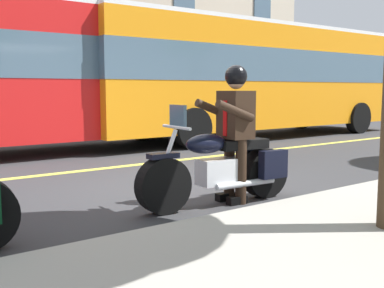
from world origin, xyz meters
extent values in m
plane|color=#333335|center=(0.00, 0.00, 0.00)|extent=(80.00, 80.00, 0.00)
cube|color=#E5DB4C|center=(0.00, -2.00, 0.01)|extent=(60.00, 0.16, 0.01)
cylinder|color=black|center=(0.86, 1.22, 0.33)|extent=(0.67, 0.25, 0.66)
cylinder|color=black|center=(-0.68, 1.33, 0.33)|extent=(0.67, 0.25, 0.66)
cube|color=silver|center=(0.07, 1.28, 0.42)|extent=(0.58, 0.32, 0.32)
ellipsoid|color=black|center=(0.27, 1.26, 0.78)|extent=(0.58, 0.32, 0.24)
cube|color=black|center=(-0.28, 1.30, 0.74)|extent=(0.72, 0.33, 0.12)
cube|color=black|center=(-0.62, 1.54, 0.48)|extent=(0.41, 0.15, 0.36)
cube|color=black|center=(-0.65, 1.11, 0.48)|extent=(0.41, 0.15, 0.36)
cylinder|color=silver|center=(0.84, 1.22, 0.60)|extent=(0.35, 0.07, 0.76)
cylinder|color=silver|center=(0.68, 1.23, 1.00)|extent=(0.08, 0.60, 0.04)
cube|color=black|center=(0.86, 1.22, 0.68)|extent=(0.37, 0.18, 0.06)
cylinder|color=silver|center=(-0.22, 1.46, 0.26)|extent=(0.90, 0.14, 0.08)
cube|color=slate|center=(0.66, 1.24, 1.12)|extent=(0.06, 0.32, 0.28)
cylinder|color=black|center=(-0.17, 1.41, 0.42)|extent=(0.14, 0.14, 0.84)
cube|color=black|center=(-0.12, 1.41, 0.05)|extent=(0.27, 0.13, 0.10)
cylinder|color=black|center=(-0.19, 1.17, 0.42)|extent=(0.14, 0.14, 0.84)
cube|color=black|center=(-0.13, 1.17, 0.05)|extent=(0.27, 0.13, 0.10)
cube|color=black|center=(-0.18, 1.29, 1.12)|extent=(0.35, 0.42, 0.60)
cube|color=red|center=(-0.02, 1.28, 1.08)|extent=(0.03, 0.07, 0.44)
cylinder|color=black|center=(0.01, 1.50, 1.18)|extent=(0.56, 0.14, 0.28)
cylinder|color=black|center=(-0.02, 1.06, 1.18)|extent=(0.56, 0.14, 0.28)
sphere|color=tan|center=(-0.18, 1.29, 1.55)|extent=(0.22, 0.22, 0.22)
sphere|color=black|center=(-0.18, 1.29, 1.60)|extent=(0.28, 0.28, 0.28)
cube|color=orange|center=(-6.15, -4.49, 1.77)|extent=(11.00, 2.50, 2.85)
cube|color=slate|center=(-6.15, -4.49, 2.10)|extent=(11.04, 2.52, 0.90)
cube|color=slate|center=(-11.65, -4.49, 2.00)|extent=(0.06, 2.40, 1.90)
cube|color=white|center=(-6.15, -4.49, 3.25)|extent=(11.00, 2.50, 0.10)
cylinder|color=black|center=(-9.75, -5.69, 0.50)|extent=(1.00, 0.30, 1.00)
cylinder|color=black|center=(-9.75, -3.29, 0.50)|extent=(1.00, 0.30, 1.00)
cylinder|color=black|center=(-2.95, -5.69, 0.50)|extent=(1.00, 0.30, 1.00)
cylinder|color=black|center=(-2.95, -3.29, 0.50)|extent=(1.00, 0.30, 1.00)
cube|color=red|center=(-0.42, -4.76, 1.77)|extent=(11.00, 2.50, 2.85)
cube|color=slate|center=(-0.42, -4.76, 2.10)|extent=(11.04, 2.52, 0.90)
cube|color=white|center=(-0.42, -4.76, 3.25)|extent=(11.00, 2.50, 0.10)
cylinder|color=black|center=(-3.62, -3.56, 0.50)|extent=(1.00, 0.30, 1.00)
cylinder|color=black|center=(-3.62, -5.96, 0.50)|extent=(1.00, 0.30, 1.00)
cube|color=slate|center=(-12.98, -10.97, 2.00)|extent=(1.10, 0.06, 1.60)
cube|color=slate|center=(-8.28, -10.97, 2.00)|extent=(1.10, 0.06, 1.60)
cube|color=slate|center=(-3.58, -10.97, 2.00)|extent=(1.10, 0.06, 1.60)
cube|color=slate|center=(-12.98, -10.97, 5.00)|extent=(1.10, 0.06, 1.60)
cube|color=slate|center=(-8.28, -10.97, 5.00)|extent=(1.10, 0.06, 1.60)
camera|label=1|loc=(3.79, 5.67, 1.44)|focal=43.72mm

